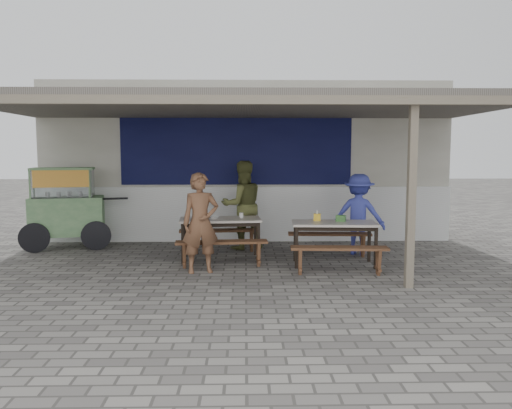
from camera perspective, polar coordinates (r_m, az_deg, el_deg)
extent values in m
plane|color=slate|center=(8.13, -1.16, -7.86)|extent=(60.00, 60.00, 0.00)
cube|color=beige|center=(11.50, -1.20, 4.97)|extent=(9.00, 1.20, 3.50)
cube|color=silver|center=(10.95, -1.19, -1.11)|extent=(9.00, 0.10, 1.20)
cube|color=#0D103E|center=(10.89, -2.26, 6.50)|extent=(5.00, 0.03, 1.60)
cube|color=#605A53|center=(8.94, -1.20, 11.13)|extent=(9.00, 4.20, 0.12)
cube|color=#796C5B|center=(6.89, -1.19, 11.87)|extent=(9.00, 0.12, 0.12)
cube|color=#796C5B|center=(7.41, 17.33, 1.11)|extent=(0.11, 0.11, 2.70)
cube|color=beige|center=(9.10, -4.10, -1.73)|extent=(1.51, 0.85, 0.04)
cube|color=black|center=(9.10, -4.10, -2.10)|extent=(1.40, 0.74, 0.06)
cube|color=black|center=(8.86, -8.37, -4.44)|extent=(0.05, 0.05, 0.71)
cube|color=black|center=(8.90, 0.30, -4.33)|extent=(0.05, 0.05, 0.71)
cube|color=black|center=(9.46, -8.20, -3.78)|extent=(0.05, 0.05, 0.71)
cube|color=black|center=(9.50, -0.09, -3.68)|extent=(0.05, 0.05, 0.71)
cube|color=brown|center=(8.50, -3.95, -4.31)|extent=(1.58, 0.40, 0.04)
cube|color=brown|center=(8.55, -8.18, -5.83)|extent=(0.07, 0.28, 0.41)
cube|color=brown|center=(8.59, 0.28, -5.72)|extent=(0.07, 0.28, 0.41)
cube|color=brown|center=(9.78, -4.20, -2.97)|extent=(1.58, 0.40, 0.04)
cube|color=brown|center=(9.82, -7.87, -4.30)|extent=(0.07, 0.28, 0.41)
cube|color=brown|center=(9.85, -0.52, -4.21)|extent=(0.07, 0.28, 0.41)
cube|color=beige|center=(8.70, 8.94, -2.13)|extent=(1.48, 0.79, 0.04)
cube|color=black|center=(8.71, 8.94, -2.52)|extent=(1.37, 0.68, 0.06)
cube|color=black|center=(8.42, 4.65, -4.94)|extent=(0.05, 0.05, 0.71)
cube|color=black|center=(8.58, 13.54, -4.88)|extent=(0.05, 0.05, 0.71)
cube|color=black|center=(8.99, 4.49, -4.24)|extent=(0.05, 0.05, 0.71)
cube|color=black|center=(9.14, 12.81, -4.20)|extent=(0.05, 0.05, 0.71)
cube|color=brown|center=(8.06, 9.50, -4.94)|extent=(1.55, 0.37, 0.04)
cube|color=brown|center=(8.05, 5.06, -6.53)|extent=(0.07, 0.28, 0.41)
cube|color=brown|center=(8.20, 13.80, -6.44)|extent=(0.07, 0.28, 0.41)
cube|color=brown|center=(9.43, 8.41, -3.34)|extent=(1.55, 0.37, 0.04)
cube|color=brown|center=(9.42, 4.62, -4.70)|extent=(0.07, 0.28, 0.41)
cube|color=brown|center=(9.56, 12.10, -4.66)|extent=(0.07, 0.28, 0.41)
cube|color=#7BA16B|center=(10.87, -20.75, -1.12)|extent=(1.54, 1.02, 0.73)
cube|color=#7BA16B|center=(10.92, -20.67, -3.13)|extent=(1.48, 0.97, 0.05)
cylinder|color=black|center=(10.62, -24.02, -3.51)|extent=(0.58, 0.18, 0.59)
cylinder|color=black|center=(10.47, -17.80, -3.41)|extent=(0.58, 0.18, 0.59)
cube|color=silver|center=(10.82, -21.15, 2.32)|extent=(1.26, 0.86, 0.58)
cube|color=#7BA16B|center=(10.81, -21.20, 3.84)|extent=(1.31, 0.91, 0.04)
cube|color=orange|center=(10.48, -21.40, 2.75)|extent=(1.03, 0.24, 0.33)
cylinder|color=black|center=(10.76, -16.38, 0.64)|extent=(0.72, 0.20, 0.04)
imported|color=brown|center=(8.10, -6.35, -2.10)|extent=(0.67, 0.52, 1.62)
imported|color=brown|center=(10.05, -1.55, -0.07)|extent=(1.03, 0.90, 1.78)
imported|color=#3D46AF|center=(9.72, 11.65, -1.10)|extent=(1.13, 0.88, 1.54)
cube|color=gold|center=(8.85, 7.00, -1.44)|extent=(0.14, 0.14, 0.12)
cube|color=#36682E|center=(8.80, 9.68, -1.57)|extent=(0.19, 0.16, 0.11)
cylinder|color=white|center=(9.23, -1.69, -1.21)|extent=(0.08, 0.08, 0.09)
imported|color=silver|center=(9.09, -4.75, -1.47)|extent=(0.22, 0.22, 0.04)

